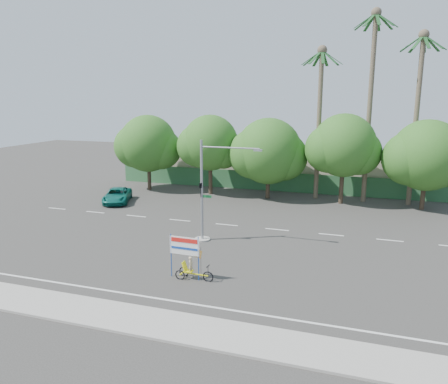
% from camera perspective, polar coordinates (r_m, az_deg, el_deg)
% --- Properties ---
extents(ground, '(120.00, 120.00, 0.00)m').
position_cam_1_polar(ground, '(26.49, -0.89, -9.43)').
color(ground, '#33302D').
rests_on(ground, ground).
extents(sidewalk_near, '(50.00, 2.40, 0.12)m').
position_cam_1_polar(sidewalk_near, '(20.22, -8.22, -16.71)').
color(sidewalk_near, gray).
rests_on(sidewalk_near, ground).
extents(fence, '(38.00, 0.08, 2.00)m').
position_cam_1_polar(fence, '(46.29, 7.90, 1.27)').
color(fence, '#336B3D').
rests_on(fence, ground).
extents(building_left, '(12.00, 8.00, 4.00)m').
position_cam_1_polar(building_left, '(53.02, -1.86, 3.90)').
color(building_left, '#BEAF97').
rests_on(building_left, ground).
extents(building_right, '(14.00, 8.00, 3.60)m').
position_cam_1_polar(building_right, '(49.86, 17.97, 2.52)').
color(building_right, '#BEAF97').
rests_on(building_right, ground).
extents(tree_far_left, '(7.14, 6.00, 7.96)m').
position_cam_1_polar(tree_far_left, '(47.07, -9.94, 6.03)').
color(tree_far_left, '#473828').
rests_on(tree_far_left, ground).
extents(tree_left, '(6.66, 5.60, 8.07)m').
position_cam_1_polar(tree_left, '(44.17, -1.87, 6.18)').
color(tree_left, '#473828').
rests_on(tree_left, ground).
extents(tree_center, '(7.62, 6.40, 7.85)m').
position_cam_1_polar(tree_center, '(42.56, 5.77, 5.08)').
color(tree_center, '#473828').
rests_on(tree_center, ground).
extents(tree_right, '(6.90, 5.80, 8.36)m').
position_cam_1_polar(tree_right, '(41.52, 15.30, 5.60)').
color(tree_right, '#473828').
rests_on(tree_right, ground).
extents(tree_far_right, '(7.38, 6.20, 7.94)m').
position_cam_1_polar(tree_far_right, '(41.82, 24.88, 4.11)').
color(tree_far_right, '#473828').
rests_on(tree_far_right, ground).
extents(palm_tall, '(3.73, 3.79, 17.45)m').
position_cam_1_polar(palm_tall, '(42.71, 18.64, 12.61)').
color(palm_tall, '#70604C').
rests_on(palm_tall, ground).
extents(palm_mid, '(3.73, 3.79, 15.45)m').
position_cam_1_polar(palm_mid, '(42.88, 23.98, 10.77)').
color(palm_mid, '#70604C').
rests_on(palm_mid, ground).
extents(palm_short, '(3.73, 3.79, 14.45)m').
position_cam_1_polar(palm_short, '(42.97, 12.38, 10.81)').
color(palm_short, '#70604C').
rests_on(palm_short, ground).
extents(traffic_signal, '(4.72, 1.10, 7.00)m').
position_cam_1_polar(traffic_signal, '(29.90, -2.37, -1.01)').
color(traffic_signal, gray).
rests_on(traffic_signal, ground).
extents(trike_billboard, '(2.55, 0.59, 2.51)m').
position_cam_1_polar(trike_billboard, '(24.25, -4.62, -9.03)').
color(trike_billboard, black).
rests_on(trike_billboard, ground).
extents(pickup_truck, '(3.82, 5.27, 1.33)m').
position_cam_1_polar(pickup_truck, '(42.45, -13.76, -0.44)').
color(pickup_truck, '#0E6559').
rests_on(pickup_truck, ground).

